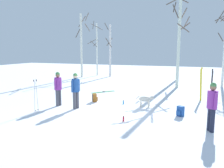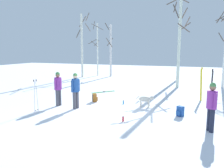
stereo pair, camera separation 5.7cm
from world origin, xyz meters
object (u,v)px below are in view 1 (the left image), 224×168
object	(u,v)px
backpack_1	(180,111)
birch_tree_2	(110,50)
ski_poles_0	(36,95)
dog	(146,100)
ski_pair_lying_0	(103,92)
person_2	(76,88)
birch_tree_1	(97,48)
ski_pair_planted_0	(211,88)
birch_tree_0	(82,44)
person_1	(212,104)
ski_pair_planted_1	(201,84)
person_0	(58,87)
water_bottle_0	(123,119)
backpack_0	(95,98)
birch_tree_5	(224,47)
water_bottle_1	(123,102)
birch_tree_4	(179,38)
birch_tree_3	(179,35)

from	to	relation	value
backpack_1	birch_tree_2	size ratio (longest dim) A/B	0.08
ski_poles_0	birch_tree_2	world-z (taller)	birch_tree_2
dog	ski_pair_lying_0	xyz separation A→B (m)	(-3.50, 2.88, -0.38)
person_2	dog	world-z (taller)	person_2
backpack_1	birch_tree_2	world-z (taller)	birch_tree_2
birch_tree_2	birch_tree_1	bearing A→B (deg)	171.98
ski_pair_planted_0	birch_tree_0	world-z (taller)	birch_tree_0
person_1	ski_pair_planted_1	bearing A→B (deg)	93.34
person_0	water_bottle_0	bearing A→B (deg)	-17.74
person_1	backpack_0	xyz separation A→B (m)	(-5.65, 2.59, -0.77)
birch_tree_5	birch_tree_2	bearing A→B (deg)	162.64
person_0	person_1	bearing A→B (deg)	-9.44
water_bottle_1	birch_tree_4	bearing A→B (deg)	71.50
water_bottle_0	birch_tree_0	world-z (taller)	birch_tree_0
ski_poles_0	birch_tree_3	bearing A→B (deg)	69.44
person_0	ski_poles_0	distance (m)	1.35
person_0	ski_pair_planted_0	distance (m)	7.53
birch_tree_1	birch_tree_4	size ratio (longest dim) A/B	0.85
person_0	ski_pair_planted_0	xyz separation A→B (m)	(7.15, 2.36, -0.04)
ski_poles_0	birch_tree_4	xyz separation A→B (m)	(5.41, 9.15, 2.83)
dog	birch_tree_2	world-z (taller)	birch_tree_2
ski_poles_0	backpack_0	bearing A→B (deg)	58.78
backpack_1	water_bottle_1	world-z (taller)	backpack_1
person_2	birch_tree_0	size ratio (longest dim) A/B	0.27
person_1	birch_tree_2	distance (m)	16.55
dog	ski_pair_planted_0	xyz separation A→B (m)	(2.97, 1.11, 0.56)
ski_poles_0	water_bottle_0	distance (m)	4.21
water_bottle_0	birch_tree_2	world-z (taller)	birch_tree_2
ski_poles_0	backpack_1	xyz separation A→B (m)	(6.19, 1.61, -0.58)
birch_tree_1	birch_tree_5	size ratio (longest dim) A/B	1.00
dog	backpack_0	world-z (taller)	dog
water_bottle_1	ski_pair_planted_1	bearing A→B (deg)	32.54
ski_pair_planted_1	birch_tree_5	xyz separation A→B (m)	(1.56, 5.46, 2.08)
ski_pair_lying_0	person_0	bearing A→B (deg)	-99.38
backpack_1	water_bottle_0	xyz separation A→B (m)	(-2.04, -1.54, -0.12)
backpack_1	water_bottle_1	distance (m)	3.14
person_0	backpack_1	world-z (taller)	person_0
backpack_1	ski_pair_planted_1	bearing A→B (deg)	76.97
ski_pair_planted_1	ski_poles_0	world-z (taller)	ski_pair_planted_1
dog	ski_pair_planted_1	size ratio (longest dim) A/B	0.46
backpack_0	birch_tree_5	xyz separation A→B (m)	(6.92, 7.87, 2.78)
water_bottle_1	birch_tree_2	world-z (taller)	birch_tree_2
person_2	birch_tree_1	xyz separation A→B (m)	(-4.86, 12.95, 1.99)
person_1	water_bottle_1	size ratio (longest dim) A/B	8.17
birch_tree_5	backpack_1	bearing A→B (deg)	-104.83
ski_pair_planted_1	backpack_1	distance (m)	3.69
water_bottle_1	birch_tree_4	size ratio (longest dim) A/B	0.03
ski_pair_planted_0	birch_tree_1	size ratio (longest dim) A/B	0.32
backpack_1	birch_tree_3	size ratio (longest dim) A/B	0.06
person_1	person_2	world-z (taller)	same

